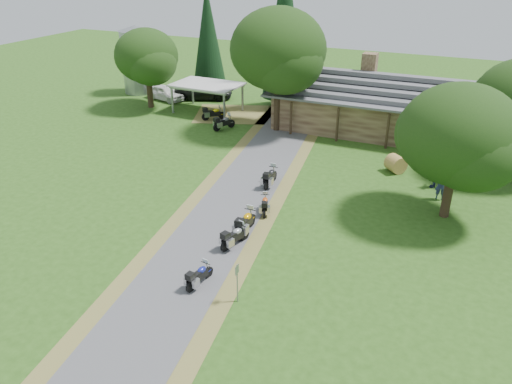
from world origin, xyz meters
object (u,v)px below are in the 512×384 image
at_px(lodge, 399,103).
at_px(car_white_sedan, 165,91).
at_px(motorcycle_row_e, 270,176).
at_px(hay_bale, 396,164).
at_px(motorcycle_row_b, 235,235).
at_px(carport, 208,98).
at_px(motorcycle_row_d, 265,204).
at_px(car_dark_suv, 204,87).
at_px(motorcycle_row_a, 199,274).
at_px(motorcycle_row_c, 246,221).
at_px(silo, 138,59).
at_px(motorcycle_carport_b, 224,122).
at_px(motorcycle_carport_a, 214,113).

distance_m(lodge, car_white_sedan, 23.60).
bearing_deg(motorcycle_row_e, car_white_sedan, 47.46).
bearing_deg(hay_bale, motorcycle_row_b, -114.47).
bearing_deg(carport, motorcycle_row_d, -49.67).
bearing_deg(hay_bale, car_dark_suv, 152.83).
xyz_separation_m(lodge, hay_bale, (1.48, -8.84, -1.84)).
bearing_deg(motorcycle_row_d, motorcycle_row_a, 158.59).
height_order(motorcycle_row_a, motorcycle_row_c, motorcycle_row_c).
relative_size(lodge, car_white_sedan, 3.79).
bearing_deg(motorcycle_row_b, motorcycle_row_e, 25.27).
bearing_deg(motorcycle_row_c, hay_bale, -28.67).
height_order(motorcycle_row_e, hay_bale, motorcycle_row_e).
distance_m(carport, car_dark_suv, 4.71).
bearing_deg(silo, car_white_sedan, -20.62).
height_order(silo, motorcycle_carport_b, silo).
xyz_separation_m(motorcycle_row_a, motorcycle_row_c, (-0.02, 5.17, 0.15)).
relative_size(motorcycle_row_b, motorcycle_carport_a, 0.94).
distance_m(motorcycle_row_b, motorcycle_carport_a, 21.69).
xyz_separation_m(lodge, car_white_sedan, (-23.55, 0.26, -1.51)).
relative_size(car_white_sedan, motorcycle_row_e, 2.87).
distance_m(silo, motorcycle_row_d, 30.71).
xyz_separation_m(motorcycle_row_e, motorcycle_carport_b, (-8.00, 8.84, 0.01)).
height_order(motorcycle_row_d, hay_bale, hay_bale).
relative_size(lodge, hay_bale, 17.51).
bearing_deg(car_dark_suv, car_white_sedan, 98.74).
distance_m(motorcycle_row_d, hay_bale, 11.05).
distance_m(car_white_sedan, motorcycle_row_d, 26.39).
relative_size(lodge, carport, 3.41).
relative_size(car_dark_suv, motorcycle_row_e, 3.27).
height_order(silo, car_white_sedan, silo).
bearing_deg(car_white_sedan, motorcycle_row_a, -128.61).
xyz_separation_m(car_white_sedan, motorcycle_row_a, (18.95, -26.14, -0.37)).
xyz_separation_m(carport, car_dark_suv, (-2.64, 3.90, -0.13)).
xyz_separation_m(motorcycle_row_c, motorcycle_carport_b, (-9.12, 15.10, -0.03)).
height_order(carport, car_dark_suv, carport).
relative_size(car_dark_suv, motorcycle_row_d, 3.84).
bearing_deg(motorcycle_row_a, carport, 37.13).
height_order(motorcycle_row_b, motorcycle_carport_a, motorcycle_carport_a).
bearing_deg(motorcycle_row_b, motorcycle_carport_b, 45.71).
height_order(lodge, motorcycle_row_b, lodge).
bearing_deg(silo, motorcycle_row_a, -50.12).
bearing_deg(motorcycle_carport_a, motorcycle_row_b, -100.44).
xyz_separation_m(motorcycle_row_c, motorcycle_carport_a, (-11.22, 17.10, -0.04)).
bearing_deg(silo, motorcycle_row_b, -45.99).
height_order(motorcycle_row_a, motorcycle_row_e, motorcycle_row_e).
xyz_separation_m(car_white_sedan, car_dark_suv, (3.38, 2.01, 0.29)).
bearing_deg(car_white_sedan, motorcycle_carport_b, -105.44).
relative_size(car_dark_suv, motorcycle_carport_b, 3.22).
height_order(motorcycle_row_c, motorcycle_carport_b, motorcycle_row_c).
relative_size(motorcycle_row_b, motorcycle_carport_b, 0.93).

